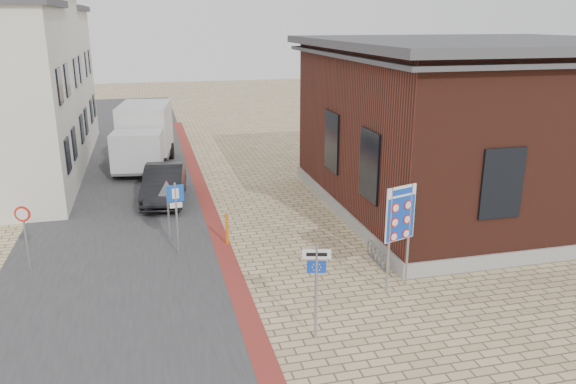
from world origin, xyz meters
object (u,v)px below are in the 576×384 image
sedan (164,184)px  border_sign (400,215)px  essen_sign (316,276)px  bollard (227,229)px  parking_sign (176,206)px  box_truck (144,136)px

sedan → border_sign: (6.19, -10.12, 1.49)m
sedan → essen_sign: bearing=-68.3°
bollard → parking_sign: bearing=-163.6°
essen_sign → parking_sign: (-2.93, 6.00, 0.04)m
border_sign → parking_sign: size_ratio=1.25×
sedan → border_sign: border_sign is taller
parking_sign → sedan: bearing=85.4°
sedan → parking_sign: bearing=-81.0°
parking_sign → essen_sign: bearing=-70.3°
box_truck → bollard: size_ratio=5.61×
sedan → parking_sign: size_ratio=1.86×
essen_sign → sedan: bearing=119.2°
sedan → box_truck: box_truck is taller
border_sign → parking_sign: (-6.00, 4.00, -0.55)m
sedan → bollard: 5.93m
parking_sign → bollard: 2.10m
sedan → essen_sign: size_ratio=1.85×
border_sign → parking_sign: 7.23m
sedan → essen_sign: (3.13, -12.12, 0.90)m
border_sign → bollard: border_sign is taller
box_truck → essen_sign: box_truck is taller
sedan → bollard: sedan is taller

